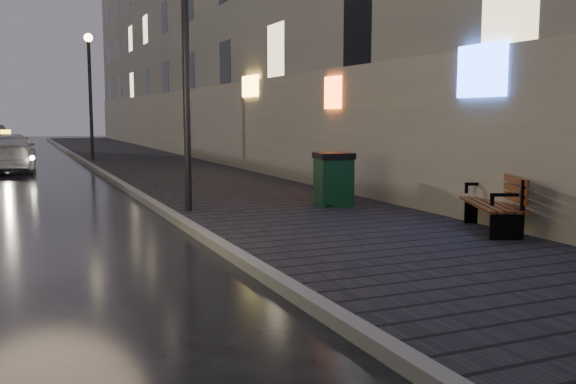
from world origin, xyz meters
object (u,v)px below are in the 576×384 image
trash_bin (333,179)px  lamp_near (185,40)px  lamp_far (90,80)px  taxi_mid (7,153)px  bench (497,203)px

trash_bin → lamp_near: bearing=179.1°
lamp_near → lamp_far: 16.00m
trash_bin → taxi_mid: (-6.31, 13.56, -0.03)m
lamp_far → bench: (4.07, -20.20, -2.87)m
lamp_near → bench: 6.51m
lamp_near → bench: lamp_near is taller
taxi_mid → trash_bin: bearing=117.7°
lamp_far → bench: 20.81m
lamp_near → trash_bin: (2.98, -0.50, -2.77)m
bench → taxi_mid: size_ratio=0.41×
bench → trash_bin: trash_bin is taller
lamp_near → taxi_mid: (-3.33, 13.06, -2.80)m
lamp_far → taxi_mid: size_ratio=1.12×
lamp_near → bench: bearing=-46.0°
lamp_near → lamp_far: bearing=90.0°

